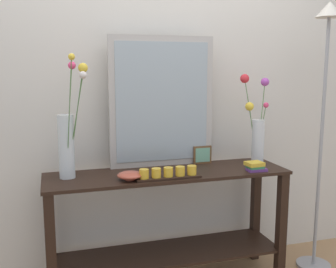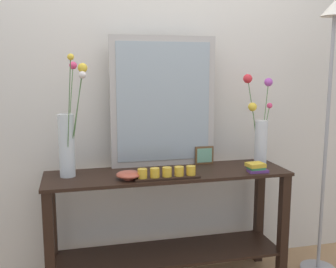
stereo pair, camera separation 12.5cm
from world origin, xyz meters
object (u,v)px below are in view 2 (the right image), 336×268
at_px(mirror_leaning, 163,102).
at_px(vase_right, 260,130).
at_px(book_stack, 256,167).
at_px(candle_tray, 167,174).
at_px(decorative_bowl, 129,175).
at_px(floor_lamp, 329,94).
at_px(tall_vase_left, 68,137).
at_px(console_table, 168,216).
at_px(picture_frame_small, 204,155).

distance_m(mirror_leaning, vase_right, 0.69).
bearing_deg(book_stack, candle_tray, -179.17).
bearing_deg(mirror_leaning, decorative_bowl, -134.12).
height_order(vase_right, floor_lamp, floor_lamp).
distance_m(tall_vase_left, vase_right, 1.27).
distance_m(decorative_bowl, book_stack, 0.81).
xyz_separation_m(console_table, book_stack, (0.54, -0.13, 0.32)).
xyz_separation_m(console_table, mirror_leaning, (0.01, 0.18, 0.72)).
xyz_separation_m(mirror_leaning, picture_frame_small, (0.28, -0.03, -0.37)).
relative_size(mirror_leaning, vase_right, 1.41).
bearing_deg(floor_lamp, vase_right, 160.12).
relative_size(vase_right, picture_frame_small, 4.72).
bearing_deg(picture_frame_small, mirror_leaning, 174.59).
bearing_deg(vase_right, book_stack, -119.80).
height_order(tall_vase_left, decorative_bowl, tall_vase_left).
bearing_deg(vase_right, candle_tray, -162.50).
relative_size(console_table, vase_right, 2.51).
relative_size(mirror_leaning, picture_frame_small, 6.64).
bearing_deg(decorative_bowl, tall_vase_left, 156.07).
relative_size(tall_vase_left, vase_right, 1.19).
bearing_deg(book_stack, floor_lamp, 6.80).
xyz_separation_m(console_table, candle_tray, (-0.04, -0.14, 0.32)).
xyz_separation_m(mirror_leaning, tall_vase_left, (-0.62, -0.13, -0.19)).
relative_size(vase_right, book_stack, 4.62).
bearing_deg(candle_tray, mirror_leaning, 80.55).
distance_m(console_table, book_stack, 0.64).
relative_size(decorative_bowl, book_stack, 1.13).
bearing_deg(candle_tray, console_table, 74.02).
relative_size(console_table, floor_lamp, 0.83).
relative_size(console_table, decorative_bowl, 10.25).
bearing_deg(console_table, decorative_bowl, -157.89).
height_order(mirror_leaning, picture_frame_small, mirror_leaning).
xyz_separation_m(tall_vase_left, vase_right, (1.27, 0.04, -0.01)).
xyz_separation_m(console_table, tall_vase_left, (-0.60, 0.04, 0.53)).
distance_m(tall_vase_left, book_stack, 1.18).
relative_size(mirror_leaning, tall_vase_left, 1.18).
distance_m(console_table, floor_lamp, 1.32).
bearing_deg(mirror_leaning, vase_right, -8.37).
distance_m(picture_frame_small, floor_lamp, 0.91).
xyz_separation_m(tall_vase_left, picture_frame_small, (0.90, 0.11, -0.18)).
bearing_deg(tall_vase_left, floor_lamp, -3.77).
bearing_deg(vase_right, decorative_bowl, -168.44).
height_order(vase_right, book_stack, vase_right).
relative_size(tall_vase_left, decorative_bowl, 4.87).
height_order(candle_tray, floor_lamp, floor_lamp).
bearing_deg(picture_frame_small, decorative_bowl, -155.03).
relative_size(console_table, candle_tray, 3.90).
bearing_deg(mirror_leaning, console_table, -94.16).
height_order(vase_right, candle_tray, vase_right).
relative_size(candle_tray, book_stack, 2.98).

